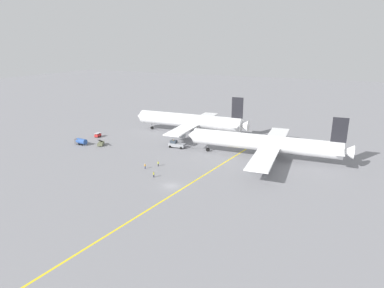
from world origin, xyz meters
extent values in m
plane|color=gray|center=(0.00, 0.00, 0.00)|extent=(600.00, 600.00, 0.00)
cube|color=yellow|center=(4.70, 10.00, 0.00)|extent=(14.87, 119.20, 0.01)
cylinder|color=white|center=(-19.62, 50.13, 5.40)|extent=(44.25, 7.99, 5.52)
cone|color=white|center=(-42.79, 48.82, 5.40)|extent=(3.08, 5.23, 5.08)
cone|color=white|center=(3.34, 51.43, 5.40)|extent=(3.84, 4.61, 4.41)
cube|color=white|center=(-17.43, 50.25, 4.58)|extent=(8.83, 43.55, 0.44)
cube|color=white|center=(0.85, 51.29, 5.95)|extent=(3.93, 13.16, 0.28)
cube|color=black|center=(0.55, 51.27, 12.19)|extent=(4.41, 0.61, 8.05)
cylinder|color=#999EA3|center=(-19.11, 62.29, 2.78)|extent=(4.34, 2.83, 2.60)
cylinder|color=#999EA3|center=(-17.74, 38.10, 2.78)|extent=(4.34, 2.83, 2.60)
cylinder|color=slate|center=(-16.24, 46.92, 1.79)|extent=(0.28, 0.28, 2.27)
cylinder|color=black|center=(-16.24, 46.92, 0.65)|extent=(1.33, 0.62, 1.30)
cylinder|color=slate|center=(-16.62, 53.70, 1.79)|extent=(0.28, 0.28, 2.27)
cylinder|color=black|center=(-16.62, 53.70, 0.65)|extent=(1.33, 0.62, 1.30)
cylinder|color=slate|center=(-37.20, 49.14, 1.79)|extent=(0.28, 0.28, 2.27)
cylinder|color=black|center=(-37.20, 49.14, 0.65)|extent=(1.33, 0.62, 1.30)
cylinder|color=white|center=(15.93, 32.64, 5.19)|extent=(47.69, 8.73, 5.26)
cone|color=white|center=(-8.92, 30.81, 5.19)|extent=(3.15, 5.04, 4.84)
cone|color=white|center=(40.58, 34.46, 5.19)|extent=(3.90, 4.46, 4.21)
cube|color=white|center=(18.29, 32.82, 4.40)|extent=(9.93, 48.67, 0.44)
cube|color=white|center=(38.09, 34.27, 5.71)|extent=(4.14, 13.20, 0.28)
cube|color=black|center=(37.79, 34.25, 11.53)|extent=(4.41, 0.68, 7.42)
cylinder|color=#999EA3|center=(16.31, 46.24, 2.60)|extent=(4.38, 2.90, 2.60)
cylinder|color=#999EA3|center=(18.29, 19.25, 2.60)|extent=(4.38, 2.90, 2.60)
cylinder|color=slate|center=(19.54, 29.50, 1.73)|extent=(0.28, 0.28, 2.17)
cylinder|color=black|center=(19.54, 29.50, 0.65)|extent=(1.34, 0.64, 1.30)
cylinder|color=slate|center=(19.04, 36.28, 1.73)|extent=(0.28, 0.28, 2.17)
cylinder|color=black|center=(19.04, 36.28, 0.65)|extent=(1.34, 0.64, 1.30)
cylinder|color=slate|center=(-2.99, 31.25, 1.73)|extent=(0.28, 0.28, 2.17)
cylinder|color=black|center=(-2.99, 31.25, 0.65)|extent=(1.34, 0.64, 1.30)
cube|color=gray|center=(-14.71, 30.44, 1.04)|extent=(6.15, 2.90, 1.17)
cube|color=#333D47|center=(-16.03, 30.36, 2.07)|extent=(2.28, 2.16, 0.90)
cylinder|color=#4C4C51|center=(-10.11, 30.73, 1.15)|extent=(3.21, 0.40, 0.20)
sphere|color=orange|center=(-16.03, 30.36, 2.70)|extent=(0.24, 0.24, 0.24)
cylinder|color=black|center=(-16.79, 29.05, 0.45)|extent=(0.92, 0.35, 0.90)
cylinder|color=black|center=(-16.95, 31.57, 0.45)|extent=(0.92, 0.35, 0.90)
cylinder|color=black|center=(-12.47, 29.31, 0.45)|extent=(0.92, 0.35, 0.90)
cylinder|color=black|center=(-12.63, 31.84, 0.45)|extent=(0.92, 0.35, 0.90)
cube|color=#666B4C|center=(-41.06, 20.49, 0.75)|extent=(3.48, 4.38, 0.90)
cube|color=black|center=(-40.68, 19.78, 2.10)|extent=(2.62, 4.06, 1.83)
cylinder|color=black|center=(-40.09, 20.16, 0.30)|extent=(0.46, 0.62, 0.60)
cylinder|color=black|center=(-41.32, 19.49, 0.30)|extent=(0.46, 0.62, 0.60)
cylinder|color=black|center=(-40.79, 21.48, 0.30)|extent=(0.46, 0.62, 0.60)
cylinder|color=black|center=(-42.03, 20.82, 0.30)|extent=(0.46, 0.62, 0.60)
cube|color=red|center=(-49.75, 28.87, 0.80)|extent=(1.78, 2.75, 1.00)
cube|color=#B2B2B7|center=(-49.75, 28.87, 1.65)|extent=(1.86, 2.89, 0.12)
cylinder|color=black|center=(-50.53, 29.54, 0.30)|extent=(0.26, 0.62, 0.60)
cylinder|color=black|center=(-49.14, 29.70, 0.30)|extent=(0.26, 0.62, 0.60)
cylinder|color=black|center=(-50.36, 28.05, 0.30)|extent=(0.26, 0.62, 0.60)
cylinder|color=black|center=(-48.97, 28.21, 0.30)|extent=(0.26, 0.62, 0.60)
cylinder|color=#2D5199|center=(-47.79, 17.90, 1.40)|extent=(4.12, 2.26, 2.00)
cube|color=#4C4C51|center=(-49.78, 18.03, 1.20)|extent=(1.91, 1.87, 1.80)
cylinder|color=black|center=(-48.58, 17.25, 0.30)|extent=(0.61, 0.24, 0.60)
cylinder|color=black|center=(-48.49, 18.65, 0.30)|extent=(0.61, 0.24, 0.60)
cylinder|color=black|center=(-47.09, 17.15, 0.30)|extent=(0.61, 0.24, 0.60)
cylinder|color=black|center=(-46.99, 18.55, 0.30)|extent=(0.61, 0.24, 0.60)
cylinder|color=black|center=(-10.76, 11.12, 0.40)|extent=(0.28, 0.28, 0.81)
cylinder|color=#D1E02D|center=(-10.76, 11.12, 1.09)|extent=(0.36, 0.36, 0.57)
sphere|color=#9E704C|center=(-10.76, 11.12, 1.49)|extent=(0.22, 0.22, 0.22)
cylinder|color=#F24C19|center=(-10.80, 11.41, 1.21)|extent=(0.05, 0.05, 0.40)
cylinder|color=black|center=(-7.27, 3.05, 0.41)|extent=(0.28, 0.28, 0.82)
cylinder|color=#D1E02D|center=(-7.27, 3.05, 1.11)|extent=(0.36, 0.36, 0.58)
sphere|color=brown|center=(-7.27, 3.05, 1.52)|extent=(0.22, 0.22, 0.22)
cylinder|color=#F24C19|center=(-7.21, 2.76, 1.23)|extent=(0.05, 0.05, 0.40)
cylinder|color=#2D3351|center=(-13.20, 7.62, 0.40)|extent=(0.28, 0.28, 0.81)
cylinder|color=orange|center=(-13.20, 7.62, 1.09)|extent=(0.36, 0.36, 0.57)
sphere|color=beige|center=(-13.20, 7.62, 1.49)|extent=(0.22, 0.22, 0.22)
camera|label=1|loc=(40.50, -70.63, 36.04)|focal=31.38mm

